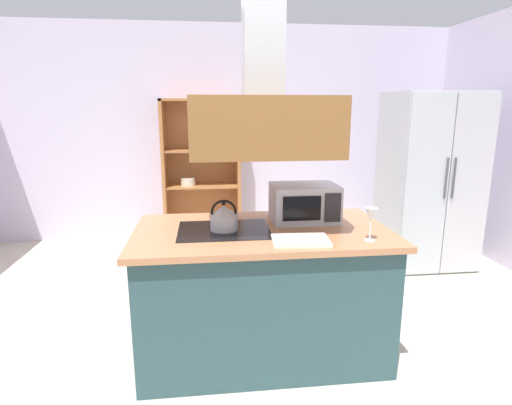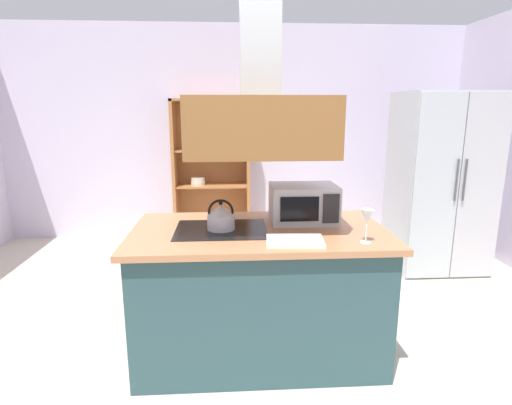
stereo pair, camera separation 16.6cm
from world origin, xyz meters
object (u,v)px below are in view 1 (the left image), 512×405
Objects in this scene: kettle at (224,218)px; cutting_board at (300,240)px; microwave at (304,203)px; refrigerator at (429,181)px; wine_glass_on_counter at (371,217)px; dish_cabinet at (202,179)px.

kettle is 0.54m from cutting_board.
cutting_board is 0.74× the size of microwave.
refrigerator is 2.54m from cutting_board.
wine_glass_on_counter is (0.87, -0.33, 0.07)m from kettle.
cutting_board is 1.65× the size of wine_glass_on_counter.
microwave is at bearing -141.62° from refrigerator.
refrigerator reaches higher than cutting_board.
refrigerator reaches higher than kettle.
wine_glass_on_counter is at bearing -70.84° from dish_cabinet.
kettle is 0.60m from microwave.
refrigerator is 2.14m from microwave.
dish_cabinet is at bearing 101.81° from cutting_board.
kettle reaches higher than cutting_board.
dish_cabinet is 2.59m from microwave.
cutting_board is at bearing 175.14° from wine_glass_on_counter.
wine_glass_on_counter is at bearing -20.84° from kettle.
kettle is (-2.25, -1.50, 0.06)m from refrigerator.
dish_cabinet is 8.82× the size of kettle.
refrigerator is 2.68m from dish_cabinet.
microwave reaches higher than wine_glass_on_counter.
microwave is at bearing 74.53° from cutting_board.
refrigerator reaches higher than wine_glass_on_counter.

